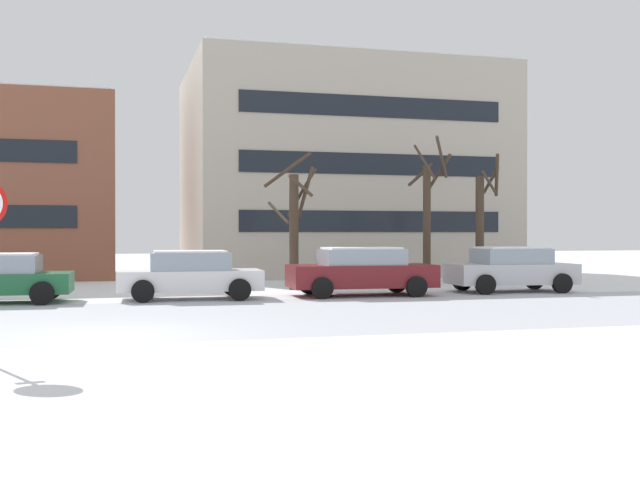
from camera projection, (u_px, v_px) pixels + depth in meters
ground_plane at (108, 337)px, 14.31m from camera, size 120.00×120.00×0.00m
road_surface at (109, 319)px, 17.29m from camera, size 80.00×8.17×0.00m
parked_car_white at (190, 274)px, 22.59m from camera, size 4.22×2.20×1.42m
parked_car_maroon at (361, 271)px, 23.84m from camera, size 4.56×2.24×1.50m
parked_car_silver at (511, 269)px, 25.38m from camera, size 4.17×2.17×1.49m
tree_far_mid at (481, 224)px, 29.21m from camera, size 1.15×1.48×4.89m
tree_far_right at (428, 215)px, 28.49m from camera, size 1.46×1.68×5.46m
tree_far_left at (294, 222)px, 26.41m from camera, size 1.75×1.76×4.84m
building_far_right at (338, 173)px, 37.86m from camera, size 14.51×10.81×9.84m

